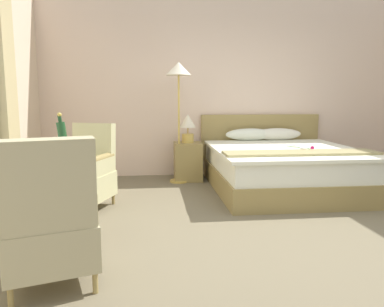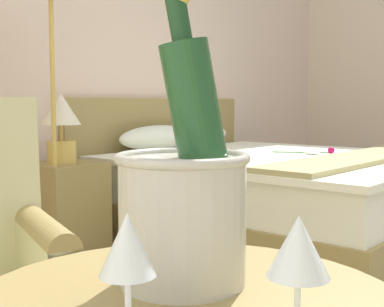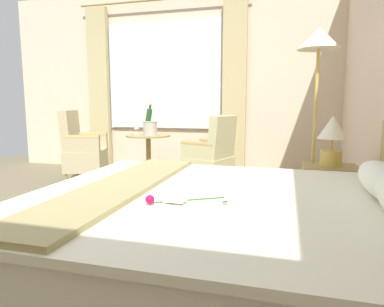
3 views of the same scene
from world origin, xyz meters
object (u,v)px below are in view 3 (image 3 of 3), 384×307
Objects in this scene: bed at (225,241)px; champagne_bucket at (150,126)px; wine_glass_near_bucket at (149,127)px; side_table_round at (149,153)px; snack_plate at (149,134)px; armchair_by_window at (211,157)px; floor_lamp_brass at (318,58)px; bedside_lamp at (332,136)px; nightstand at (328,198)px; wine_glass_near_edge at (136,127)px; armchair_facing_bed at (83,150)px.

champagne_bucket reaches higher than bed.
wine_glass_near_bucket is (-0.20, -0.09, -0.03)m from champagne_bucket.
side_table_round is 4.37× the size of wine_glass_near_bucket.
snack_plate is 0.18× the size of armchair_by_window.
floor_lamp_brass is 2.78m from snack_plate.
bedside_lamp is at bearing 42.82° from floor_lamp_brass.
side_table_round is (-1.42, -2.30, -0.44)m from bedside_lamp.
floor_lamp_brass is at bearing -137.19° from nightstand.
champagne_bucket is 0.26m from wine_glass_near_edge.
floor_lamp_brass is 2.74m from side_table_round.
floor_lamp_brass reaches higher than armchair_facing_bed.
wine_glass_near_edge is 0.15× the size of armchair_facing_bed.
nightstand is at bearing 58.26° from side_table_round.
armchair_facing_bed is (0.22, -0.77, -0.33)m from wine_glass_near_edge.
champagne_bucket is at bearing -119.96° from floor_lamp_brass.
bed is 14.67× the size of wine_glass_near_bucket.
wine_glass_near_bucket is (-1.56, -2.33, 0.49)m from nightstand.
wine_glass_near_bucket is 0.89× the size of snack_plate.
snack_plate is 1.00m from armchair_facing_bed.
bedside_lamp reaches higher than nightstand.
wine_glass_near_bucket reaches higher than nightstand.
champagne_bucket is 0.47× the size of armchair_by_window.
champagne_bucket is 2.99× the size of wine_glass_near_edge.
wine_glass_near_edge is (-0.02, -0.19, 0.38)m from side_table_round.
floor_lamp_brass is 3.88× the size of champagne_bucket.
bed reaches higher than nightstand.
armchair_by_window is (0.27, 0.99, -0.37)m from wine_glass_near_bucket.
side_table_round is at bearing 83.41° from wine_glass_near_edge.
bed is at bearing 30.26° from snack_plate.
side_table_round is at bearing -121.74° from nightstand.
armchair_facing_bed is at bearing -110.60° from nightstand.
champagne_bucket reaches higher than side_table_round.
side_table_round is 0.98m from armchair_facing_bed.
side_table_round is 0.66× the size of armchair_facing_bed.
wine_glass_near_edge is at bearing -52.54° from wine_glass_near_bucket.
wine_glass_near_edge is at bearing -97.28° from armchair_by_window.
floor_lamp_brass is (-0.15, -0.14, 0.67)m from bedside_lamp.
snack_plate is (-1.59, -2.36, -0.17)m from bedside_lamp.
bed is at bearing -29.61° from nightstand.
armchair_by_window is at bearing -134.01° from nightstand.
bed is at bearing 30.53° from champagne_bucket.
armchair_facing_bed is at bearing -74.08° from wine_glass_near_edge.
nightstand is 0.60× the size of armchair_by_window.
floor_lamp_brass is 3.47m from armchair_facing_bed.
nightstand is at bearing 56.20° from wine_glass_near_bucket.
nightstand is at bearing 42.81° from floor_lamp_brass.
nightstand is 2.85m from wine_glass_near_bucket.
armchair_by_window is (-1.30, -1.34, 0.12)m from nightstand.
nightstand is 1.27× the size of champagne_bucket.
floor_lamp_brass reaches higher than wine_glass_near_bucket.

